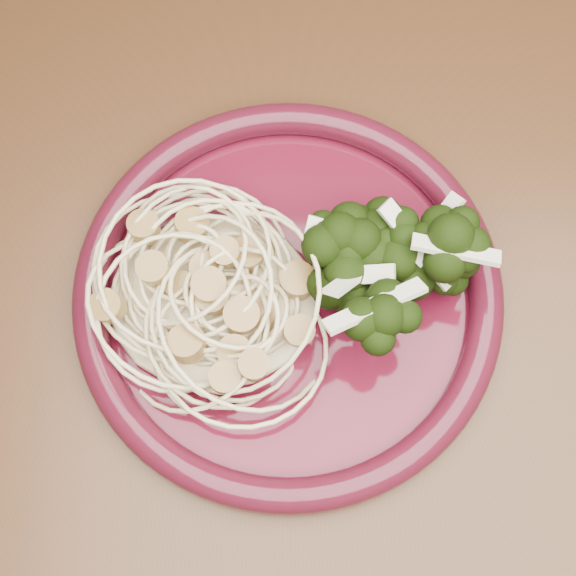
{
  "coord_description": "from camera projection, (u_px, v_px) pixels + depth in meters",
  "views": [
    {
      "loc": [
        0.05,
        -0.13,
        1.25
      ],
      "look_at": [
        0.05,
        0.04,
        0.77
      ],
      "focal_mm": 50.0,
      "sensor_mm": 36.0,
      "label": 1
    }
  ],
  "objects": [
    {
      "name": "dining_table",
      "position": [
        227.0,
        385.0,
        0.6
      ],
      "size": [
        1.2,
        0.8,
        0.75
      ],
      "color": "#472814",
      "rests_on": "ground"
    },
    {
      "name": "dinner_plate",
      "position": [
        288.0,
        293.0,
        0.51
      ],
      "size": [
        0.3,
        0.3,
        0.02
      ],
      "rotation": [
        0.0,
        0.0,
        0.11
      ],
      "color": "#490B1A",
      "rests_on": "dining_table"
    },
    {
      "name": "spaghetti_pile",
      "position": [
        212.0,
        296.0,
        0.5
      ],
      "size": [
        0.15,
        0.13,
        0.03
      ],
      "primitive_type": "ellipsoid",
      "rotation": [
        0.0,
        0.0,
        0.11
      ],
      "color": "beige",
      "rests_on": "dinner_plate"
    },
    {
      "name": "scallop_cluster",
      "position": [
        207.0,
        276.0,
        0.47
      ],
      "size": [
        0.14,
        0.14,
        0.04
      ],
      "primitive_type": null,
      "rotation": [
        0.0,
        0.0,
        0.11
      ],
      "color": "#A38143",
      "rests_on": "spaghetti_pile"
    },
    {
      "name": "broccoli_pile",
      "position": [
        382.0,
        271.0,
        0.49
      ],
      "size": [
        0.11,
        0.17,
        0.05
      ],
      "primitive_type": "ellipsoid",
      "rotation": [
        0.0,
        0.0,
        0.11
      ],
      "color": "black",
      "rests_on": "dinner_plate"
    },
    {
      "name": "onion_garnish",
      "position": [
        389.0,
        251.0,
        0.46
      ],
      "size": [
        0.08,
        0.11,
        0.06
      ],
      "primitive_type": null,
      "rotation": [
        0.0,
        0.0,
        0.11
      ],
      "color": "beige",
      "rests_on": "broccoli_pile"
    }
  ]
}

